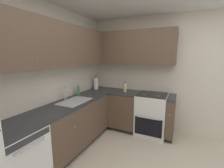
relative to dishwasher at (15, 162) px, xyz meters
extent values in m
cube|color=beige|center=(0.68, 0.33, 0.85)|extent=(3.77, 0.05, 2.55)
cube|color=beige|center=(2.54, -1.46, 0.85)|extent=(0.05, 3.61, 2.55)
cube|color=white|center=(0.00, 0.00, 0.00)|extent=(0.60, 0.60, 0.85)
cube|color=#333333|center=(0.00, -0.30, 0.37)|extent=(0.55, 0.01, 0.07)
cube|color=silver|center=(0.00, -0.32, 0.30)|extent=(0.36, 0.02, 0.02)
cube|color=brown|center=(1.11, 0.00, 0.04)|extent=(1.61, 0.60, 0.76)
cube|color=black|center=(1.11, 0.03, -0.38)|extent=(1.61, 0.54, 0.09)
sphere|color=tan|center=(0.76, -0.31, 0.19)|extent=(0.02, 0.02, 0.02)
sphere|color=tan|center=(1.46, -0.31, 0.19)|extent=(0.02, 0.02, 0.02)
cube|color=#2D2D33|center=(1.11, 0.00, 0.44)|extent=(2.81, 0.60, 0.03)
cube|color=brown|center=(2.21, -0.60, 0.04)|extent=(0.60, 0.59, 0.76)
cube|color=black|center=(2.24, -0.60, -0.38)|extent=(0.54, 0.59, 0.09)
cube|color=brown|center=(2.21, -1.60, 0.04)|extent=(0.60, 0.15, 0.76)
cube|color=black|center=(2.24, -1.60, -0.38)|extent=(0.54, 0.15, 0.09)
sphere|color=tan|center=(1.90, -1.60, 0.19)|extent=(0.02, 0.02, 0.02)
cube|color=#2D2D33|center=(2.21, -0.60, 0.44)|extent=(0.60, 0.59, 0.03)
cube|color=#2D2D33|center=(2.21, -1.60, 0.44)|extent=(0.60, 0.15, 0.03)
cube|color=white|center=(2.23, -1.21, 0.02)|extent=(0.64, 0.62, 0.88)
cube|color=black|center=(1.91, -1.21, -0.14)|extent=(0.02, 0.55, 0.37)
cube|color=silver|center=(1.88, -1.21, 0.06)|extent=(0.02, 0.43, 0.02)
cube|color=black|center=(2.23, -1.21, 0.46)|extent=(0.59, 0.60, 0.01)
cube|color=white|center=(2.54, -1.21, 0.53)|extent=(0.03, 0.60, 0.15)
cylinder|color=#4C4C4C|center=(2.09, -1.35, 0.47)|extent=(0.11, 0.11, 0.01)
cylinder|color=#4C4C4C|center=(2.09, -1.08, 0.47)|extent=(0.11, 0.11, 0.01)
cylinder|color=#4C4C4C|center=(2.37, -1.35, 0.47)|extent=(0.11, 0.11, 0.01)
cylinder|color=#4C4C4C|center=(2.37, -1.08, 0.47)|extent=(0.11, 0.11, 0.01)
cube|color=brown|center=(0.95, 0.14, 1.44)|extent=(2.49, 0.32, 0.73)
sphere|color=tan|center=(0.40, -0.03, 1.21)|extent=(0.02, 0.02, 0.02)
sphere|color=tan|center=(1.49, -0.03, 1.21)|extent=(0.02, 0.02, 0.02)
cube|color=brown|center=(2.35, -0.66, 1.44)|extent=(0.32, 1.92, 0.73)
cube|color=#B7B7BC|center=(1.13, -0.03, 0.46)|extent=(0.62, 0.40, 0.01)
cube|color=gray|center=(1.13, -0.03, 0.41)|extent=(0.57, 0.36, 0.09)
cube|color=#99999E|center=(1.13, -0.03, 0.43)|extent=(0.02, 0.35, 0.06)
cylinder|color=silver|center=(1.13, 0.20, 0.58)|extent=(0.02, 0.02, 0.25)
cylinder|color=silver|center=(1.13, 0.13, 0.70)|extent=(0.02, 0.15, 0.02)
cylinder|color=silver|center=(1.18, 0.20, 0.49)|extent=(0.02, 0.02, 0.06)
cylinder|color=#338C4C|center=(1.52, 0.18, 0.55)|extent=(0.06, 0.06, 0.18)
cylinder|color=#262626|center=(1.52, 0.18, 0.65)|extent=(0.03, 0.03, 0.03)
cylinder|color=white|center=(2.20, 0.16, 0.60)|extent=(0.11, 0.11, 0.29)
cylinder|color=#3F3F3F|center=(2.20, 0.16, 0.62)|extent=(0.02, 0.02, 0.35)
cylinder|color=beige|center=(2.21, -0.60, 0.56)|extent=(0.07, 0.07, 0.21)
cylinder|color=black|center=(2.21, -0.60, 0.68)|extent=(0.04, 0.04, 0.02)
camera|label=1|loc=(-1.00, -1.77, 1.28)|focal=24.60mm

